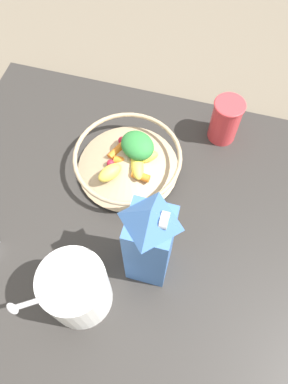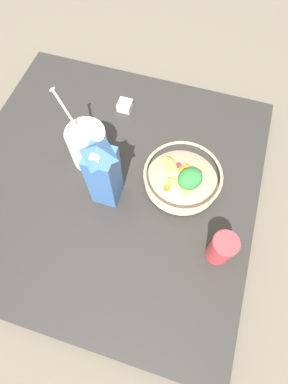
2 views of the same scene
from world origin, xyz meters
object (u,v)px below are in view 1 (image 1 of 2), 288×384
drinking_cup (226,120)px  fruit_bowl (128,160)px  milk_carton (150,242)px  yogurt_tub (76,289)px

drinking_cup → fruit_bowl: bearing=128.7°
fruit_bowl → drinking_cup: drinking_cup is taller
fruit_bowl → drinking_cup: (0.15, -0.19, 0.02)m
fruit_bowl → milk_carton: 0.25m
fruit_bowl → milk_carton: bearing=-153.5°
fruit_bowl → yogurt_tub: size_ratio=0.92×
yogurt_tub → drinking_cup: size_ratio=2.29×
milk_carton → drinking_cup: bearing=-13.5°
yogurt_tub → drinking_cup: bearing=-23.1°
milk_carton → yogurt_tub: (-0.10, 0.11, -0.06)m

